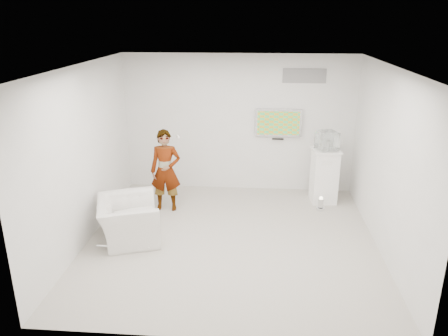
# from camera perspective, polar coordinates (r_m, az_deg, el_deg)

# --- Properties ---
(room) EXTENTS (5.01, 5.01, 3.00)m
(room) POSITION_cam_1_polar(r_m,az_deg,el_deg) (7.18, 1.03, 1.16)
(room) COLOR #ACA69E
(room) RESTS_ON ground
(tv) EXTENTS (1.00, 0.08, 0.60)m
(tv) POSITION_cam_1_polar(r_m,az_deg,el_deg) (9.52, 7.11, 5.88)
(tv) COLOR silver
(tv) RESTS_ON room
(logo_decal) EXTENTS (0.90, 0.02, 0.30)m
(logo_decal) POSITION_cam_1_polar(r_m,az_deg,el_deg) (9.42, 10.46, 11.76)
(logo_decal) COLOR gray
(logo_decal) RESTS_ON room
(person) EXTENTS (0.62, 0.43, 1.65)m
(person) POSITION_cam_1_polar(r_m,az_deg,el_deg) (8.73, -7.63, -0.35)
(person) COLOR silver
(person) RESTS_ON room
(armchair) EXTENTS (1.31, 1.40, 0.74)m
(armchair) POSITION_cam_1_polar(r_m,az_deg,el_deg) (7.83, -12.38, -6.62)
(armchair) COLOR silver
(armchair) RESTS_ON room
(pedestal) EXTENTS (0.60, 0.60, 1.14)m
(pedestal) POSITION_cam_1_polar(r_m,az_deg,el_deg) (9.35, 12.95, -0.99)
(pedestal) COLOR white
(pedestal) RESTS_ON room
(floor_uplight) EXTENTS (0.23, 0.23, 0.28)m
(floor_uplight) POSITION_cam_1_polar(r_m,az_deg,el_deg) (9.07, 12.52, -4.57)
(floor_uplight) COLOR silver
(floor_uplight) RESTS_ON room
(vitrine) EXTENTS (0.48, 0.48, 0.38)m
(vitrine) POSITION_cam_1_polar(r_m,az_deg,el_deg) (9.12, 13.30, 3.50)
(vitrine) COLOR white
(vitrine) RESTS_ON pedestal
(console) EXTENTS (0.06, 0.15, 0.20)m
(console) POSITION_cam_1_polar(r_m,az_deg,el_deg) (9.15, 13.26, 2.97)
(console) COLOR white
(console) RESTS_ON pedestal
(wii_remote) EXTENTS (0.09, 0.14, 0.03)m
(wii_remote) POSITION_cam_1_polar(r_m,az_deg,el_deg) (8.64, -6.03, 4.10)
(wii_remote) COLOR white
(wii_remote) RESTS_ON person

